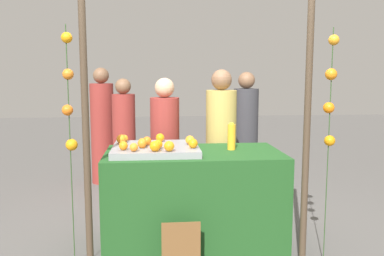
% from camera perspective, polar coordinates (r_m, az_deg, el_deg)
% --- Properties ---
extents(ground_plane, '(24.00, 24.00, 0.00)m').
position_cam_1_polar(ground_plane, '(4.03, 0.20, -16.09)').
color(ground_plane, '#565451').
extents(stall_counter, '(1.62, 0.87, 0.91)m').
position_cam_1_polar(stall_counter, '(3.87, 0.21, -9.93)').
color(stall_counter, '#1E4C1E').
rests_on(stall_counter, ground_plane).
extents(orange_tray, '(0.78, 0.69, 0.06)m').
position_cam_1_polar(orange_tray, '(3.73, -5.11, -2.96)').
color(orange_tray, gray).
rests_on(orange_tray, stall_counter).
extents(orange_0, '(0.08, 0.08, 0.08)m').
position_cam_1_polar(orange_0, '(3.55, -9.59, -2.46)').
color(orange_0, orange).
rests_on(orange_0, orange_tray).
extents(orange_1, '(0.09, 0.09, 0.09)m').
position_cam_1_polar(orange_1, '(3.45, -5.21, -2.54)').
color(orange_1, orange).
rests_on(orange_1, orange_tray).
extents(orange_2, '(0.08, 0.08, 0.08)m').
position_cam_1_polar(orange_2, '(3.57, -4.79, -2.29)').
color(orange_2, orange).
rests_on(orange_2, orange_tray).
extents(orange_3, '(0.09, 0.09, 0.09)m').
position_cam_1_polar(orange_3, '(3.88, -9.91, -1.54)').
color(orange_3, orange).
rests_on(orange_3, orange_tray).
extents(orange_4, '(0.07, 0.07, 0.07)m').
position_cam_1_polar(orange_4, '(3.47, -8.15, -2.68)').
color(orange_4, orange).
rests_on(orange_4, orange_tray).
extents(orange_5, '(0.08, 0.08, 0.08)m').
position_cam_1_polar(orange_5, '(3.95, -4.49, -1.35)').
color(orange_5, orange).
rests_on(orange_5, orange_tray).
extents(orange_6, '(0.08, 0.08, 0.08)m').
position_cam_1_polar(orange_6, '(3.70, -6.98, -2.02)').
color(orange_6, orange).
rests_on(orange_6, orange_tray).
extents(orange_7, '(0.07, 0.07, 0.07)m').
position_cam_1_polar(orange_7, '(3.95, -9.48, -1.46)').
color(orange_7, orange).
rests_on(orange_7, orange_tray).
extents(orange_8, '(0.09, 0.09, 0.09)m').
position_cam_1_polar(orange_8, '(3.45, -3.22, -2.56)').
color(orange_8, orange).
rests_on(orange_8, orange_tray).
extents(orange_9, '(0.08, 0.08, 0.08)m').
position_cam_1_polar(orange_9, '(3.76, -6.32, -1.81)').
color(orange_9, orange).
rests_on(orange_9, orange_tray).
extents(orange_10, '(0.08, 0.08, 0.08)m').
position_cam_1_polar(orange_10, '(3.59, 0.15, -2.18)').
color(orange_10, orange).
rests_on(orange_10, orange_tray).
extents(orange_11, '(0.08, 0.08, 0.08)m').
position_cam_1_polar(orange_11, '(3.62, -7.00, -2.17)').
color(orange_11, orange).
rests_on(orange_11, orange_tray).
extents(orange_12, '(0.08, 0.08, 0.08)m').
position_cam_1_polar(orange_12, '(3.78, -0.29, -1.70)').
color(orange_12, orange).
rests_on(orange_12, orange_tray).
extents(juice_bottle, '(0.08, 0.08, 0.26)m').
position_cam_1_polar(juice_bottle, '(3.86, 5.55, -1.23)').
color(juice_bottle, '#FBAA24').
rests_on(juice_bottle, stall_counter).
extents(chalkboard_sign, '(0.31, 0.03, 0.46)m').
position_cam_1_polar(chalkboard_sign, '(3.40, -1.54, -16.68)').
color(chalkboard_sign, brown).
rests_on(chalkboard_sign, ground_plane).
extents(vendor_left, '(0.32, 0.32, 1.58)m').
position_cam_1_polar(vendor_left, '(4.50, -3.79, -3.77)').
color(vendor_left, maroon).
rests_on(vendor_left, ground_plane).
extents(vendor_right, '(0.33, 0.33, 1.67)m').
position_cam_1_polar(vendor_right, '(4.53, 4.06, -3.16)').
color(vendor_right, tan).
rests_on(vendor_right, ground_plane).
extents(crowd_person_0, '(0.33, 0.33, 1.65)m').
position_cam_1_polar(crowd_person_0, '(5.55, 7.51, -1.32)').
color(crowd_person_0, '#333338').
rests_on(crowd_person_0, ground_plane).
extents(crowd_person_1, '(0.34, 0.34, 1.71)m').
position_cam_1_polar(crowd_person_1, '(6.19, -12.42, -0.23)').
color(crowd_person_1, maroon).
rests_on(crowd_person_1, ground_plane).
extents(crowd_person_2, '(0.31, 0.31, 1.56)m').
position_cam_1_polar(crowd_person_2, '(5.64, -9.48, -1.64)').
color(crowd_person_2, maroon).
rests_on(crowd_person_2, ground_plane).
extents(canopy_post_left, '(0.06, 0.06, 2.26)m').
position_cam_1_polar(canopy_post_left, '(3.28, -14.61, -1.20)').
color(canopy_post_left, '#473828').
rests_on(canopy_post_left, ground_plane).
extents(canopy_post_right, '(0.06, 0.06, 2.26)m').
position_cam_1_polar(canopy_post_right, '(3.47, 15.77, -0.79)').
color(canopy_post_right, '#473828').
rests_on(canopy_post_right, ground_plane).
extents(garland_strand_left, '(0.11, 0.11, 1.99)m').
position_cam_1_polar(garland_strand_left, '(3.27, -16.87, 3.88)').
color(garland_strand_left, '#2D4C23').
rests_on(garland_strand_left, ground_plane).
extents(garland_strand_right, '(0.11, 0.10, 1.99)m').
position_cam_1_polar(garland_strand_right, '(3.52, 18.85, 4.52)').
color(garland_strand_right, '#2D4C23').
rests_on(garland_strand_right, ground_plane).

